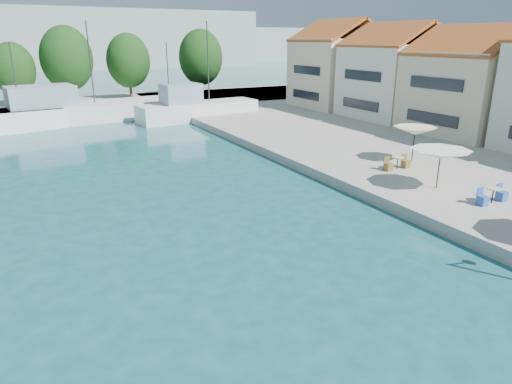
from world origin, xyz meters
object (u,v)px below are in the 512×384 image
trawler_03 (70,112)px  trawler_04 (196,110)px  umbrella_white (441,154)px  umbrella_cream (415,131)px

trawler_03 → trawler_04: (11.83, -4.39, 0.00)m
umbrella_white → umbrella_cream: (3.04, 4.70, 0.14)m
trawler_03 → umbrella_white: 36.74m
trawler_03 → umbrella_cream: bearing=-66.1°
umbrella_white → trawler_03: bearing=112.9°
trawler_04 → trawler_03: bearing=153.9°
trawler_04 → umbrella_white: (2.47, -29.43, 1.36)m
umbrella_white → umbrella_cream: umbrella_cream is taller
trawler_04 → umbrella_cream: trawler_04 is taller
trawler_04 → umbrella_cream: bearing=-83.2°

